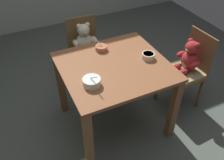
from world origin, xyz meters
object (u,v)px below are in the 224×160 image
Objects in this scene: porridge_bowl_terracotta_far_center at (101,48)px; porridge_bowl_cream_near_right at (148,56)px; teddy_chair_far_center at (85,44)px; teddy_chair_near_right at (187,65)px; porridge_bowl_white_near_left at (92,82)px; dining_table at (114,77)px.

porridge_bowl_terracotta_far_center reaches higher than porridge_bowl_cream_near_right.
teddy_chair_near_right is (0.83, -0.86, 0.00)m from teddy_chair_far_center.
porridge_bowl_terracotta_far_center is 0.47m from porridge_bowl_cream_near_right.
teddy_chair_near_right is at bearing -1.56° from porridge_bowl_cream_near_right.
porridge_bowl_white_near_left is (-0.29, -0.97, 0.26)m from teddy_chair_far_center.
porridge_bowl_white_near_left is at bearing -12.33° from teddy_chair_far_center.
porridge_bowl_cream_near_right is (0.34, -0.32, 0.00)m from porridge_bowl_terracotta_far_center.
porridge_bowl_white_near_left is 0.63m from porridge_bowl_cream_near_right.
teddy_chair_far_center is 6.95× the size of porridge_bowl_cream_near_right.
porridge_bowl_terracotta_far_center is at bearing 3.25° from teddy_chair_far_center.
dining_table is 6.00× the size of porridge_bowl_white_near_left.
porridge_bowl_cream_near_right is at bearing -43.28° from porridge_bowl_terracotta_far_center.
dining_table is at bearing -88.74° from porridge_bowl_terracotta_far_center.
porridge_bowl_cream_near_right is (0.33, -0.84, 0.26)m from teddy_chair_far_center.
porridge_bowl_terracotta_far_center is at bearing 58.17° from porridge_bowl_white_near_left.
teddy_chair_near_right reaches higher than dining_table.
dining_table is 8.07× the size of porridge_bowl_cream_near_right.
porridge_bowl_terracotta_far_center is at bearing 91.26° from dining_table.
porridge_bowl_white_near_left is (-0.28, -0.45, 0.01)m from porridge_bowl_terracotta_far_center.
teddy_chair_near_right is at bearing -21.63° from porridge_bowl_terracotta_far_center.
teddy_chair_far_center is 5.16× the size of porridge_bowl_white_near_left.
dining_table is 0.84m from teddy_chair_near_right.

